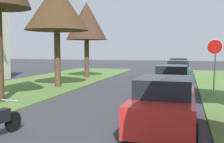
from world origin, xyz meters
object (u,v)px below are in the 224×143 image
Objects in this scene: parked_sedan_red at (164,104)px; parked_sedan_black at (172,80)px; stop_sign_far at (215,55)px; street_tree_left_far at (87,21)px; parked_sedan_white at (179,66)px; parked_sedan_green at (178,71)px; street_tree_left_mid_b at (57,7)px.

parked_sedan_red is 6.71m from parked_sedan_black.
street_tree_left_far is at bearing 145.36° from stop_sign_far.
street_tree_left_far reaches higher than parked_sedan_white.
parked_sedan_green is (0.12, 7.03, 0.00)m from parked_sedan_black.
parked_sedan_white is (-0.02, 13.56, 0.00)m from parked_sedan_black.
parked_sedan_green is at bearing -88.72° from parked_sedan_white.
parked_sedan_green is (0.02, 13.74, 0.00)m from parked_sedan_red.
parked_sedan_red is (7.36, -7.18, -4.40)m from street_tree_left_mid_b.
street_tree_left_mid_b is 6.24m from street_tree_left_far.
stop_sign_far is 0.45× the size of street_tree_left_far.
street_tree_left_mid_b is (-9.43, 0.55, 2.95)m from stop_sign_far.
stop_sign_far is 0.66× the size of parked_sedan_white.
stop_sign_far is 0.66× the size of parked_sedan_red.
street_tree_left_mid_b is 1.50× the size of parked_sedan_green.
parked_sedan_black and parked_sedan_green have the same top height.
parked_sedan_black is at bearing -3.72° from street_tree_left_mid_b.
parked_sedan_white is (-0.15, 6.53, 0.00)m from parked_sedan_green.
stop_sign_far reaches higher than parked_sedan_black.
stop_sign_far is 7.10m from parked_sedan_red.
parked_sedan_white is at bearing 61.07° from street_tree_left_mid_b.
stop_sign_far is 0.66× the size of parked_sedan_green.
street_tree_left_mid_b is at bearing -86.60° from street_tree_left_far.
street_tree_left_mid_b is at bearing 176.28° from parked_sedan_black.
parked_sedan_black is (7.25, -0.47, -4.40)m from street_tree_left_mid_b.
parked_sedan_green is at bearing 89.90° from parked_sedan_red.
parked_sedan_red is (7.73, -13.40, -4.15)m from street_tree_left_far.
parked_sedan_red and parked_sedan_green have the same top height.
street_tree_left_mid_b is 1.50× the size of parked_sedan_black.
parked_sedan_black is at bearing -41.29° from street_tree_left_far.
street_tree_left_mid_b is 1.50× the size of parked_sedan_red.
parked_sedan_black is 13.56m from parked_sedan_white.
parked_sedan_white is at bearing 90.35° from parked_sedan_red.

